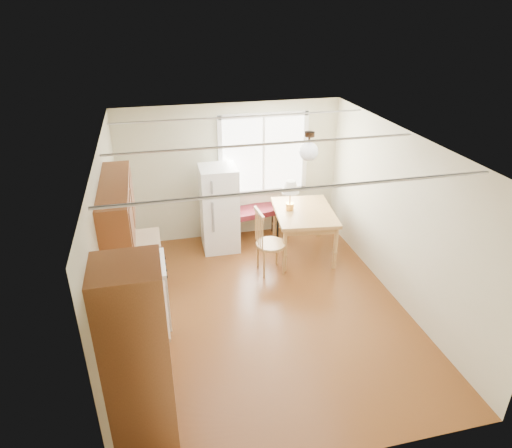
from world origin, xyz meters
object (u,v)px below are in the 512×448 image
object	(u,v)px
bench	(247,213)
dining_table	(304,216)
refrigerator	(219,209)
chair	(265,238)

from	to	relation	value
bench	dining_table	xyz separation A→B (m)	(0.84, -0.73, 0.19)
refrigerator	chair	bearing A→B (deg)	-59.68
refrigerator	bench	distance (m)	0.63
refrigerator	dining_table	xyz separation A→B (m)	(1.39, -0.53, -0.05)
refrigerator	dining_table	world-z (taller)	refrigerator
dining_table	bench	bearing A→B (deg)	146.30
bench	dining_table	size ratio (longest dim) A/B	0.94
bench	refrigerator	bearing A→B (deg)	-169.27
bench	dining_table	world-z (taller)	dining_table
refrigerator	dining_table	size ratio (longest dim) A/B	1.08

